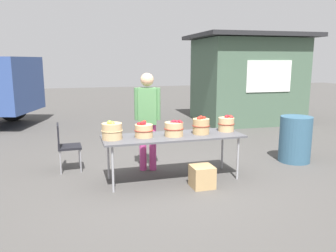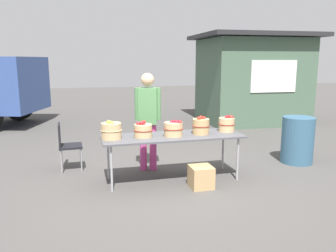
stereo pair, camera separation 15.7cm
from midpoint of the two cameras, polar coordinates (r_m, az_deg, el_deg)
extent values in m
plane|color=#474442|center=(5.76, 0.05, -8.88)|extent=(40.00, 40.00, 0.00)
cube|color=#4C4C51|center=(5.55, 0.05, -1.74)|extent=(2.30, 0.76, 0.03)
cylinder|color=#99999E|center=(5.18, -10.10, -7.17)|extent=(0.04, 0.04, 0.72)
cylinder|color=#99999E|center=(5.75, 10.85, -5.36)|extent=(0.04, 0.04, 0.72)
cylinder|color=#99999E|center=(5.75, -10.75, -5.35)|extent=(0.04, 0.04, 0.72)
cylinder|color=#99999E|center=(6.27, 8.38, -3.90)|extent=(0.04, 0.04, 0.72)
cylinder|color=tan|center=(5.35, -10.21, -0.87)|extent=(0.31, 0.31, 0.25)
torus|color=tan|center=(5.35, -10.21, -0.74)|extent=(0.33, 0.33, 0.01)
sphere|color=#8CB738|center=(5.30, -10.64, 0.53)|extent=(0.08, 0.08, 0.08)
sphere|color=#8CB738|center=(5.38, -10.42, 0.43)|extent=(0.07, 0.07, 0.07)
sphere|color=#9EC647|center=(5.32, -10.49, 0.37)|extent=(0.08, 0.08, 0.08)
sphere|color=#7AA833|center=(5.28, -10.13, 0.29)|extent=(0.08, 0.08, 0.08)
sphere|color=#8CB738|center=(5.32, -10.32, 0.40)|extent=(0.07, 0.07, 0.07)
sphere|color=#7AA833|center=(5.31, -10.22, 0.44)|extent=(0.07, 0.07, 0.07)
cylinder|color=tan|center=(5.43, -4.90, -0.81)|extent=(0.29, 0.29, 0.20)
torus|color=maroon|center=(5.43, -4.90, -0.71)|extent=(0.31, 0.31, 0.01)
sphere|color=maroon|center=(5.40, -5.72, 0.30)|extent=(0.07, 0.07, 0.07)
sphere|color=maroon|center=(5.40, -4.92, 0.35)|extent=(0.07, 0.07, 0.07)
sphere|color=#B22319|center=(5.51, -4.81, 0.64)|extent=(0.07, 0.07, 0.07)
sphere|color=maroon|center=(5.38, -5.22, 0.41)|extent=(0.07, 0.07, 0.07)
sphere|color=maroon|center=(5.39, -5.11, 0.36)|extent=(0.07, 0.07, 0.07)
cylinder|color=tan|center=(5.49, 0.20, -0.54)|extent=(0.30, 0.30, 0.22)
torus|color=maroon|center=(5.48, 0.20, -0.42)|extent=(0.32, 0.32, 0.01)
sphere|color=maroon|center=(5.46, 0.70, 0.60)|extent=(0.07, 0.07, 0.07)
sphere|color=maroon|center=(5.47, -0.13, 0.57)|extent=(0.07, 0.07, 0.07)
sphere|color=maroon|center=(5.47, 1.15, 0.66)|extent=(0.07, 0.07, 0.07)
sphere|color=maroon|center=(5.43, 1.31, 0.54)|extent=(0.07, 0.07, 0.07)
sphere|color=maroon|center=(5.47, 0.21, 0.67)|extent=(0.07, 0.07, 0.07)
cylinder|color=tan|center=(5.66, 4.77, -0.05)|extent=(0.28, 0.28, 0.26)
torus|color=maroon|center=(5.66, 4.77, 0.08)|extent=(0.30, 0.30, 0.01)
sphere|color=#B22319|center=(5.67, 5.26, 1.33)|extent=(0.07, 0.07, 0.07)
sphere|color=#B22319|center=(5.64, 4.78, 1.41)|extent=(0.07, 0.07, 0.07)
sphere|color=maroon|center=(5.64, 4.72, 1.39)|extent=(0.07, 0.07, 0.07)
sphere|color=#B22319|center=(5.59, 4.44, 1.23)|extent=(0.07, 0.07, 0.07)
cylinder|color=tan|center=(5.94, 8.98, 0.27)|extent=(0.27, 0.27, 0.23)
torus|color=maroon|center=(5.94, 8.99, 0.38)|extent=(0.29, 0.29, 0.01)
sphere|color=maroon|center=(5.94, 9.83, 1.37)|extent=(0.07, 0.07, 0.07)
sphere|color=maroon|center=(5.92, 9.02, 1.52)|extent=(0.07, 0.07, 0.07)
sphere|color=maroon|center=(5.95, 9.20, 1.51)|extent=(0.08, 0.08, 0.08)
sphere|color=#B22319|center=(5.94, 9.70, 1.49)|extent=(0.07, 0.07, 0.07)
cylinder|color=#CC3F8C|center=(6.12, -3.31, -3.54)|extent=(0.12, 0.12, 0.85)
cylinder|color=#CC3F8C|center=(6.13, -4.96, -3.54)|extent=(0.12, 0.12, 0.85)
cube|color=#4C7F4C|center=(5.98, -4.23, 3.37)|extent=(0.37, 0.30, 0.64)
sphere|color=tan|center=(5.94, -4.30, 7.74)|extent=(0.23, 0.23, 0.23)
cylinder|color=#4C7F4C|center=(5.97, -2.45, 3.72)|extent=(0.09, 0.09, 0.57)
cylinder|color=#4C7F4C|center=(5.99, -6.02, 3.69)|extent=(0.09, 0.09, 0.57)
cube|color=#334C8C|center=(11.27, -26.71, 6.24)|extent=(2.36, 2.55, 1.60)
cube|color=black|center=(10.88, -22.87, 8.11)|extent=(0.58, 1.69, 0.80)
cylinder|color=black|center=(12.26, -24.97, 2.91)|extent=(0.94, 0.54, 0.90)
cube|color=#47604C|center=(11.27, 12.61, 7.40)|extent=(3.09, 2.51, 2.60)
cube|color=#262628|center=(11.28, 12.91, 14.41)|extent=(3.60, 3.03, 0.12)
cube|color=white|center=(10.24, 16.14, 8.01)|extent=(1.40, 0.09, 0.90)
cube|color=black|center=(6.33, -16.86, -3.36)|extent=(0.41, 0.41, 0.04)
cube|color=black|center=(6.28, -18.61, -1.51)|extent=(0.04, 0.40, 0.40)
cylinder|color=gray|center=(6.23, -15.13, -5.69)|extent=(0.02, 0.02, 0.42)
cylinder|color=gray|center=(6.56, -15.30, -4.86)|extent=(0.02, 0.02, 0.42)
cylinder|color=gray|center=(6.23, -18.27, -5.88)|extent=(0.02, 0.02, 0.42)
cylinder|color=gray|center=(6.56, -18.28, -5.04)|extent=(0.02, 0.02, 0.42)
cylinder|color=#335972|center=(7.04, 19.96, -2.08)|extent=(0.60, 0.60, 0.89)
cube|color=tan|center=(5.38, 4.90, -8.44)|extent=(0.34, 0.34, 0.34)
camera|label=1|loc=(0.08, -90.78, -0.15)|focal=36.35mm
camera|label=2|loc=(0.08, 89.22, 0.15)|focal=36.35mm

